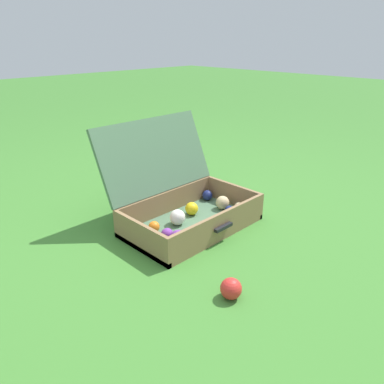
{
  "coord_description": "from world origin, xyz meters",
  "views": [
    {
      "loc": [
        -1.1,
        -1.13,
        0.9
      ],
      "look_at": [
        0.1,
        0.06,
        0.19
      ],
      "focal_mm": 35.19,
      "sensor_mm": 36.0,
      "label": 1
    }
  ],
  "objects": [
    {
      "name": "stray_ball_on_grass",
      "position": [
        -0.19,
        -0.43,
        0.04
      ],
      "size": [
        0.08,
        0.08,
        0.08
      ],
      "primitive_type": "sphere",
      "color": "red",
      "rests_on": "ground"
    },
    {
      "name": "ground_plane",
      "position": [
        0.0,
        0.0,
        0.0
      ],
      "size": [
        16.0,
        16.0,
        0.0
      ],
      "primitive_type": "plane",
      "color": "#3D7A2D"
    },
    {
      "name": "open_suitcase",
      "position": [
        0.1,
        0.13,
        0.12
      ],
      "size": [
        0.67,
        0.58,
        0.5
      ],
      "color": "#4C7051",
      "rests_on": "ground"
    }
  ]
}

